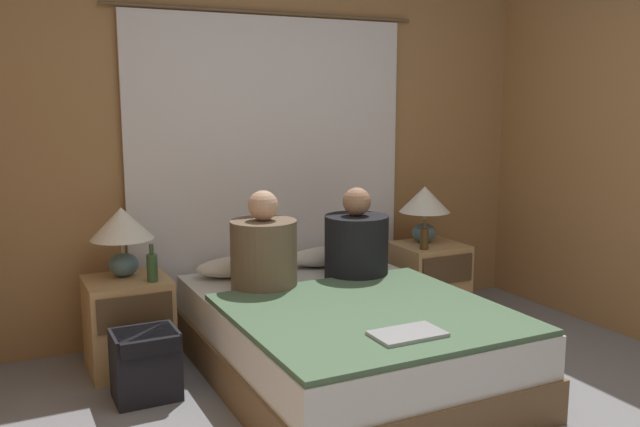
% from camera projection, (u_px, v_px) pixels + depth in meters
% --- Properties ---
extents(wall_back, '(4.12, 0.06, 2.50)m').
position_uv_depth(wall_back, '(268.00, 144.00, 4.57)').
color(wall_back, '#A37547').
rests_on(wall_back, ground_plane).
extents(curtain_panel, '(2.14, 0.03, 2.11)m').
position_uv_depth(curtain_panel, '(272.00, 174.00, 4.55)').
color(curtain_panel, white).
rests_on(curtain_panel, ground_plane).
extents(bed, '(1.41, 1.95, 0.44)m').
position_uv_depth(bed, '(343.00, 340.00, 3.78)').
color(bed, brown).
rests_on(bed, ground_plane).
extents(nightstand_left, '(0.46, 0.44, 0.54)m').
position_uv_depth(nightstand_left, '(129.00, 324.00, 3.91)').
color(nightstand_left, tan).
rests_on(nightstand_left, ground_plane).
extents(nightstand_right, '(0.46, 0.44, 0.54)m').
position_uv_depth(nightstand_right, '(428.00, 281.00, 4.82)').
color(nightstand_right, tan).
rests_on(nightstand_right, ground_plane).
extents(lamp_left, '(0.36, 0.36, 0.40)m').
position_uv_depth(lamp_left, '(122.00, 229.00, 3.87)').
color(lamp_left, slate).
rests_on(lamp_left, nightstand_left).
extents(lamp_right, '(0.36, 0.36, 0.40)m').
position_uv_depth(lamp_right, '(425.00, 204.00, 4.79)').
color(lamp_right, slate).
rests_on(lamp_right, nightstand_right).
extents(pillow_left, '(0.59, 0.29, 0.12)m').
position_uv_depth(pillow_left, '(242.00, 266.00, 4.29)').
color(pillow_left, silver).
rests_on(pillow_left, bed).
extents(pillow_right, '(0.59, 0.29, 0.12)m').
position_uv_depth(pillow_right, '(329.00, 256.00, 4.57)').
color(pillow_right, silver).
rests_on(pillow_right, bed).
extents(blanket_on_bed, '(1.35, 1.32, 0.03)m').
position_uv_depth(blanket_on_bed, '(369.00, 313.00, 3.49)').
color(blanket_on_bed, '#4C6B4C').
rests_on(blanket_on_bed, bed).
extents(person_left_in_bed, '(0.39, 0.39, 0.59)m').
position_uv_depth(person_left_in_bed, '(264.00, 251.00, 3.94)').
color(person_left_in_bed, brown).
rests_on(person_left_in_bed, bed).
extents(person_right_in_bed, '(0.40, 0.40, 0.57)m').
position_uv_depth(person_right_in_bed, '(356.00, 243.00, 4.21)').
color(person_right_in_bed, black).
rests_on(person_right_in_bed, bed).
extents(beer_bottle_on_left_stand, '(0.06, 0.06, 0.22)m').
position_uv_depth(beer_bottle_on_left_stand, '(152.00, 267.00, 3.80)').
color(beer_bottle_on_left_stand, '#2D4C28').
rests_on(beer_bottle_on_left_stand, nightstand_left).
extents(beer_bottle_on_right_stand, '(0.06, 0.06, 0.20)m').
position_uv_depth(beer_bottle_on_right_stand, '(424.00, 238.00, 4.60)').
color(beer_bottle_on_right_stand, '#513819').
rests_on(beer_bottle_on_right_stand, nightstand_right).
extents(laptop_on_bed, '(0.33, 0.20, 0.02)m').
position_uv_depth(laptop_on_bed, '(408.00, 334.00, 3.12)').
color(laptop_on_bed, '#9EA0A5').
rests_on(laptop_on_bed, blanket_on_bed).
extents(backpack_on_floor, '(0.33, 0.29, 0.37)m').
position_uv_depth(backpack_on_floor, '(146.00, 360.00, 3.52)').
color(backpack_on_floor, black).
rests_on(backpack_on_floor, ground_plane).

